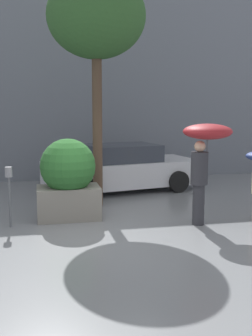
# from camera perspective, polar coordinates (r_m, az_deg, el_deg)

# --- Properties ---
(ground_plane) EXTENTS (40.00, 40.00, 0.00)m
(ground_plane) POSITION_cam_1_polar(r_m,az_deg,el_deg) (7.86, -2.98, -9.45)
(ground_plane) COLOR slate
(building_facade) EXTENTS (18.00, 0.30, 6.00)m
(building_facade) POSITION_cam_1_polar(r_m,az_deg,el_deg) (13.95, -7.29, 10.78)
(building_facade) COLOR slate
(building_facade) RESTS_ON ground
(planter_box) EXTENTS (1.33, 1.18, 1.73)m
(planter_box) POSITION_cam_1_polar(r_m,az_deg,el_deg) (9.07, -7.85, -1.33)
(planter_box) COLOR gray
(planter_box) RESTS_ON ground
(person_adult) EXTENTS (0.99, 0.99, 2.06)m
(person_adult) POSITION_cam_1_polar(r_m,az_deg,el_deg) (8.59, 10.63, 2.85)
(person_adult) COLOR #2D2D33
(person_adult) RESTS_ON ground
(parked_car_near) EXTENTS (4.61, 2.61, 1.32)m
(parked_car_near) POSITION_cam_1_polar(r_m,az_deg,el_deg) (12.08, -0.58, -0.13)
(parked_car_near) COLOR silver
(parked_car_near) RESTS_ON ground
(street_tree) EXTENTS (2.29, 2.29, 5.42)m
(street_tree) POSITION_cam_1_polar(r_m,az_deg,el_deg) (10.27, -4.05, 19.57)
(street_tree) COLOR brown
(street_tree) RESTS_ON ground
(parking_meter) EXTENTS (0.14, 0.14, 1.22)m
(parking_meter) POSITION_cam_1_polar(r_m,az_deg,el_deg) (8.63, -15.56, -2.10)
(parking_meter) COLOR #595B60
(parking_meter) RESTS_ON ground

